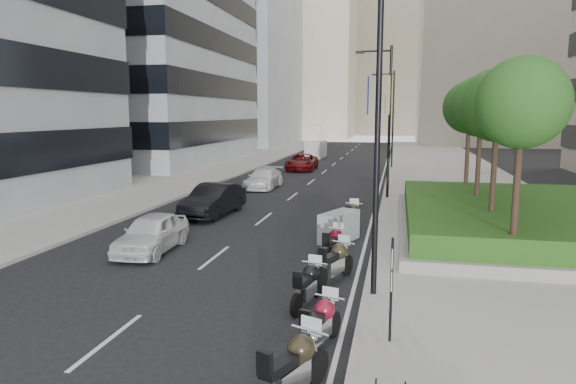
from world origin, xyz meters
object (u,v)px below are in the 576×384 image
(motorcycle_0, at_px, (293,369))
(car_d, at_px, (302,162))
(motorcycle_2, at_px, (308,285))
(car_a, at_px, (152,233))
(motorcycle_4, at_px, (333,245))
(motorcycle_6, at_px, (352,217))
(parking_sign, at_px, (391,284))
(motorcycle_5, at_px, (339,227))
(lamp_post_0, at_px, (372,116))
(lamp_post_1, at_px, (387,114))
(motorcycle_3, at_px, (335,262))
(motorcycle_1, at_px, (320,324))
(delivery_van, at_px, (316,150))
(car_b, at_px, (213,200))
(lamp_post_2, at_px, (391,114))
(car_c, at_px, (264,178))

(motorcycle_0, distance_m, car_d, 38.09)
(motorcycle_2, relative_size, car_a, 0.51)
(motorcycle_4, distance_m, motorcycle_6, 4.94)
(parking_sign, xyz_separation_m, motorcycle_4, (-2.06, 6.43, -0.87))
(motorcycle_5, height_order, car_a, car_a)
(lamp_post_0, xyz_separation_m, car_d, (-7.83, 31.90, -4.33))
(parking_sign, relative_size, motorcycle_0, 1.11)
(motorcycle_2, height_order, car_a, car_a)
(lamp_post_1, relative_size, motorcycle_2, 4.19)
(motorcycle_3, height_order, motorcycle_6, motorcycle_3)
(motorcycle_1, xyz_separation_m, motorcycle_5, (-0.68, 9.57, 0.04))
(delivery_van, bearing_deg, car_b, -86.90)
(motorcycle_2, bearing_deg, lamp_post_2, 8.67)
(parking_sign, distance_m, motorcycle_1, 1.78)
(motorcycle_3, xyz_separation_m, motorcycle_5, (-0.44, 4.91, 0.00))
(motorcycle_1, height_order, car_d, car_d)
(motorcycle_0, bearing_deg, motorcycle_2, 29.58)
(motorcycle_0, bearing_deg, car_d, 33.27)
(lamp_post_1, bearing_deg, motorcycle_5, -97.98)
(parking_sign, xyz_separation_m, motorcycle_5, (-2.17, 9.17, -0.84))
(parking_sign, distance_m, car_a, 10.88)
(delivery_van, bearing_deg, lamp_post_1, -70.27)
(motorcycle_5, xyz_separation_m, motorcycle_6, (0.32, 2.19, -0.00))
(lamp_post_2, height_order, motorcycle_1, lamp_post_2)
(lamp_post_2, bearing_deg, lamp_post_0, -90.00)
(motorcycle_6, bearing_deg, motorcycle_3, -173.38)
(lamp_post_2, bearing_deg, car_b, -108.66)
(motorcycle_4, bearing_deg, lamp_post_2, 9.56)
(motorcycle_0, xyz_separation_m, motorcycle_6, (-0.20, 13.94, -0.02))
(motorcycle_2, bearing_deg, car_c, 29.02)
(motorcycle_0, bearing_deg, lamp_post_1, 20.41)
(parking_sign, relative_size, motorcycle_5, 1.15)
(motorcycle_6, xyz_separation_m, car_a, (-7.00, -5.10, 0.10))
(motorcycle_0, bearing_deg, lamp_post_2, 21.53)
(motorcycle_1, height_order, car_c, car_c)
(lamp_post_1, relative_size, car_a, 2.15)
(motorcycle_1, xyz_separation_m, car_a, (-7.37, 6.67, 0.14))
(motorcycle_1, xyz_separation_m, motorcycle_6, (-0.36, 11.76, 0.04))
(motorcycle_6, height_order, delivery_van, delivery_van)
(motorcycle_4, height_order, car_d, car_d)
(motorcycle_2, bearing_deg, motorcycle_5, 10.92)
(lamp_post_2, bearing_deg, lamp_post_1, -90.00)
(parking_sign, bearing_deg, lamp_post_0, 102.33)
(motorcycle_1, xyz_separation_m, motorcycle_2, (-0.71, 2.49, 0.01))
(motorcycle_0, height_order, motorcycle_4, motorcycle_0)
(motorcycle_0, xyz_separation_m, car_b, (-7.36, 15.83, 0.16))
(lamp_post_2, relative_size, motorcycle_2, 4.19)
(motorcycle_4, bearing_deg, motorcycle_3, -159.18)
(lamp_post_1, relative_size, motorcycle_1, 4.32)
(motorcycle_2, xyz_separation_m, motorcycle_5, (0.03, 7.08, 0.04))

